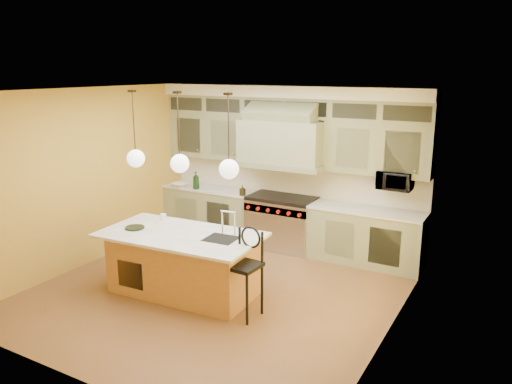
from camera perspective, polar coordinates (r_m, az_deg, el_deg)
The scene contains 18 objects.
floor at distance 7.50m, azimuth -4.50°, elevation -11.26°, with size 5.00×5.00×0.00m, color brown.
ceiling at distance 6.80m, azimuth -4.97°, elevation 11.45°, with size 5.00×5.00×0.00m, color white.
wall_back at distance 9.14m, azimuth 4.06°, elevation 2.95°, with size 5.00×5.00×0.00m, color gold.
wall_front at distance 5.23m, azimuth -20.29°, elevation -6.44°, with size 5.00×5.00×0.00m, color gold.
wall_left at distance 8.63m, azimuth -18.64°, elevation 1.58°, with size 5.00×5.00×0.00m, color gold.
wall_right at distance 6.03m, azimuth 15.45°, elevation -3.37°, with size 5.00×5.00×0.00m, color gold.
back_cabinetry at distance 8.90m, azimuth 3.33°, elevation 2.54°, with size 5.00×0.77×2.90m.
range at distance 9.06m, azimuth 2.99°, elevation -3.42°, with size 1.20×0.74×0.96m.
kitchen_island at distance 7.34m, azimuth -8.26°, elevation -7.93°, with size 2.36×1.36×1.35m.
counter_stool at distance 6.56m, azimuth -1.31°, elevation -8.52°, with size 0.44×0.44×1.20m.
microwave at distance 8.27m, azimuth 15.61°, elevation 1.29°, with size 0.54×0.37×0.30m, color black.
oil_bottle_a at distance 9.59m, azimuth -6.87°, elevation 1.32°, with size 0.13×0.13×0.33m, color black.
oil_bottle_b at distance 9.05m, azimuth -1.55°, elevation 0.19°, with size 0.09×0.09×0.19m, color black.
fruit_bowl at distance 9.86m, azimuth -8.72°, elevation 0.81°, with size 0.28×0.28×0.07m, color white.
cup at distance 7.83m, azimuth -10.54°, elevation -2.80°, with size 0.09×0.09×0.09m, color white.
pendant_left at distance 7.45m, azimuth -13.59°, elevation 3.97°, with size 0.26×0.26×1.11m.
pendant_center at distance 6.94m, azimuth -8.71°, elevation 3.48°, with size 0.26×0.26×1.11m.
pendant_right at distance 6.48m, azimuth -3.10°, elevation 2.89°, with size 0.26×0.26×1.11m.
Camera 1 is at (3.81, -5.62, 3.20)m, focal length 35.00 mm.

